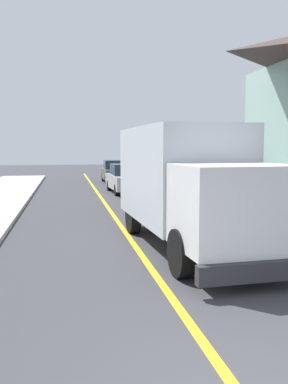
# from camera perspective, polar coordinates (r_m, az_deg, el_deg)

# --- Properties ---
(centre_line_yellow) EXTENTS (0.16, 56.00, 0.01)m
(centre_line_yellow) POSITION_cam_1_polar(r_m,az_deg,el_deg) (14.19, -3.22, -4.57)
(centre_line_yellow) COLOR gold
(centre_line_yellow) RESTS_ON ground
(box_truck) EXTENTS (2.80, 7.30, 3.20)m
(box_truck) POSITION_cam_1_polar(r_m,az_deg,el_deg) (11.11, 5.98, 1.59)
(box_truck) COLOR silver
(box_truck) RESTS_ON ground
(parked_car_near) EXTENTS (1.83, 4.41, 1.67)m
(parked_car_near) POSITION_cam_1_polar(r_m,az_deg,el_deg) (18.61, 2.83, 0.43)
(parked_car_near) COLOR maroon
(parked_car_near) RESTS_ON ground
(parked_car_mid) EXTENTS (2.00, 4.48, 1.67)m
(parked_car_mid) POSITION_cam_1_polar(r_m,az_deg,el_deg) (24.23, -2.47, 1.77)
(parked_car_mid) COLOR #B7B7BC
(parked_car_mid) RESTS_ON ground
(parked_car_far) EXTENTS (1.83, 4.41, 1.67)m
(parked_car_far) POSITION_cam_1_polar(r_m,az_deg,el_deg) (31.33, -3.97, 2.75)
(parked_car_far) COLOR #4C564C
(parked_car_far) RESTS_ON ground
(parked_van_across) EXTENTS (1.89, 4.44, 1.67)m
(parked_van_across) POSITION_cam_1_polar(r_m,az_deg,el_deg) (18.29, 11.89, 0.21)
(parked_van_across) COLOR silver
(parked_van_across) RESTS_ON ground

